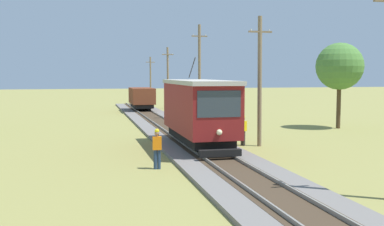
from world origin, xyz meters
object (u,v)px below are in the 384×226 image
utility_pole_horizon (150,78)px  second_worker (243,129)px  red_tram (199,110)px  tree_right_near (340,67)px  freight_car (142,98)px  utility_pole_mid (260,80)px  utility_pole_distant (168,77)px  utility_pole_far (199,72)px  track_worker (157,147)px

utility_pole_horizon → second_worker: bearing=-91.1°
red_tram → tree_right_near: size_ratio=1.31×
utility_pole_horizon → freight_car: bearing=-100.6°
red_tram → utility_pole_mid: size_ratio=1.15×
freight_car → utility_pole_horizon: bearing=79.4°
utility_pole_mid → freight_car: bearing=98.2°
utility_pole_distant → utility_pole_horizon: bearing=90.0°
red_tram → utility_pole_distant: utility_pole_distant is taller
utility_pole_far → red_tram: bearing=-104.0°
freight_car → utility_pole_mid: utility_pole_mid is taller
utility_pole_mid → utility_pole_horizon: bearing=90.0°
utility_pole_horizon → utility_pole_mid: bearing=-90.0°
utility_pole_distant → red_tram: bearing=-96.9°
freight_car → utility_pole_horizon: 20.27m
track_worker → tree_right_near: 20.32m
second_worker → tree_right_near: bearing=-175.1°
freight_car → utility_pole_mid: 26.20m
tree_right_near → utility_pole_horizon: bearing=103.2°
utility_pole_distant → tree_right_near: utility_pole_distant is taller
freight_car → utility_pole_far: 12.32m
freight_car → utility_pole_horizon: size_ratio=0.77×
utility_pole_mid → utility_pole_far: (-0.00, 14.42, 0.50)m
utility_pole_far → tree_right_near: (9.10, -7.53, 0.40)m
second_worker → tree_right_near: size_ratio=0.27×
freight_car → utility_pole_horizon: utility_pole_horizon is taller
utility_pole_distant → utility_pole_horizon: (-0.00, 15.30, -0.31)m
second_worker → utility_pole_mid: bearing=132.4°
track_worker → tree_right_near: tree_right_near is taller
freight_car → track_worker: 31.24m
utility_pole_distant → second_worker: 30.21m
utility_pole_horizon → second_worker: utility_pole_horizon is taller
utility_pole_mid → utility_pole_far: 14.43m
utility_pole_mid → track_worker: (-6.75, -5.25, -2.83)m
second_worker → tree_right_near: tree_right_near is taller
track_worker → utility_pole_distant: bearing=171.3°
freight_car → utility_pole_distant: size_ratio=0.70×
utility_pole_mid → utility_pole_distant: 30.37m
red_tram → utility_pole_horizon: utility_pole_horizon is taller
track_worker → second_worker: (5.88, 5.55, 0.00)m
utility_pole_mid → second_worker: bearing=161.0°
red_tram → utility_pole_distant: 31.13m
utility_pole_horizon → tree_right_near: 39.85m
red_tram → utility_pole_far: (3.72, 14.91, 2.12)m
utility_pole_distant → tree_right_near: size_ratio=1.13×
utility_pole_distant → utility_pole_far: bearing=-90.0°
utility_pole_distant → second_worker: (-0.87, -30.07, -2.80)m
red_tram → track_worker: bearing=-122.6°
track_worker → tree_right_near: bearing=129.5°
freight_car → tree_right_near: (12.82, -18.95, 3.16)m
utility_pole_horizon → second_worker: size_ratio=3.79×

